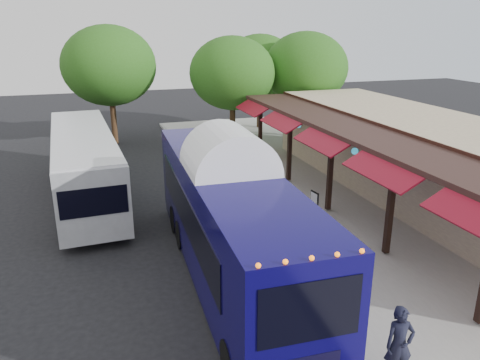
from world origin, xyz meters
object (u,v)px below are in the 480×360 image
object	(u,v)px
coach_bus	(229,216)
city_bus	(84,163)
sign_board	(314,200)
ped_b	(241,168)
ped_c	(282,202)
ped_d	(216,144)
ped_a	(399,345)

from	to	relation	value
coach_bus	city_bus	world-z (taller)	coach_bus
coach_bus	sign_board	xyz separation A→B (m)	(4.33, 2.98, -1.09)
city_bus	ped_b	bearing A→B (deg)	-7.62
ped_b	sign_board	distance (m)	5.05
city_bus	ped_c	world-z (taller)	city_bus
city_bus	ped_d	distance (m)	8.26
ped_b	coach_bus	bearing A→B (deg)	73.19
ped_c	sign_board	xyz separation A→B (m)	(1.26, -0.21, -0.03)
ped_a	ped_d	world-z (taller)	ped_a
coach_bus	sign_board	distance (m)	5.37
coach_bus	ped_b	size ratio (longest dim) A/B	7.49
ped_c	ped_a	bearing A→B (deg)	83.32
ped_d	sign_board	xyz separation A→B (m)	(1.33, -9.65, -0.06)
coach_bus	city_bus	size ratio (longest dim) A/B	1.03
coach_bus	ped_a	world-z (taller)	coach_bus
city_bus	sign_board	xyz separation A→B (m)	(8.40, -5.43, -0.77)
ped_d	ped_c	bearing A→B (deg)	114.21
coach_bus	city_bus	xyz separation A→B (m)	(-4.07, 8.41, -0.32)
city_bus	ped_c	size ratio (longest dim) A/B	7.33
ped_a	ped_c	distance (m)	8.74
ped_a	ped_d	size ratio (longest dim) A/B	1.08
city_bus	ped_c	xyz separation A→B (m)	(7.14, -5.22, -0.74)
ped_b	ped_c	bearing A→B (deg)	95.56
sign_board	city_bus	bearing A→B (deg)	138.73
city_bus	sign_board	world-z (taller)	city_bus
city_bus	sign_board	size ratio (longest dim) A/B	10.27
ped_b	ped_c	world-z (taller)	ped_b
city_bus	ped_a	xyz separation A→B (m)	(6.12, -13.91, -0.65)
ped_b	ped_c	distance (m)	4.64
ped_c	ped_d	distance (m)	9.45
city_bus	ped_d	size ratio (longest dim) A/B	7.03
ped_c	ped_d	bearing A→B (deg)	-89.54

